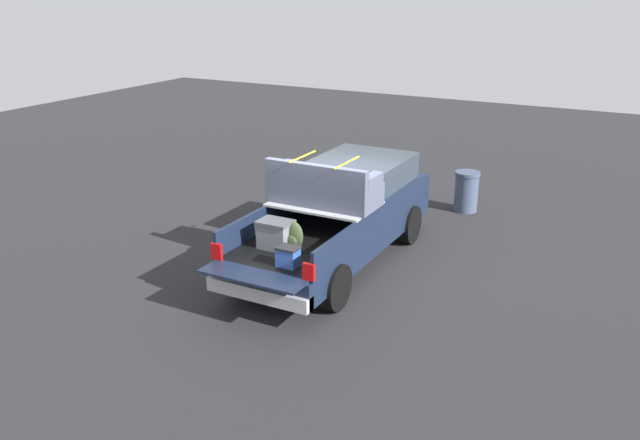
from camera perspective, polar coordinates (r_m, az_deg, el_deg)
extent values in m
plane|color=#262628|center=(13.31, 1.22, -3.69)|extent=(40.00, 40.00, 0.00)
cube|color=#162138|center=(13.07, 1.24, -1.19)|extent=(5.50, 1.92, 0.46)
cube|color=black|center=(12.00, -1.35, -1.89)|extent=(2.80, 1.80, 0.04)
cube|color=#162138|center=(12.37, -5.12, -0.14)|extent=(2.80, 0.06, 0.50)
cube|color=#162138|center=(11.51, 2.68, -1.63)|extent=(2.80, 0.06, 0.50)
cube|color=#162138|center=(13.05, 1.59, 1.01)|extent=(0.06, 1.80, 0.50)
cube|color=#162138|center=(10.69, -5.78, -4.81)|extent=(0.55, 1.80, 0.04)
cube|color=#B2B2B7|center=(12.46, 0.38, 1.41)|extent=(1.25, 1.92, 0.04)
cube|color=#162138|center=(14.07, 3.75, 2.37)|extent=(2.30, 1.92, 0.50)
cube|color=#2D3842|center=(13.83, 3.62, 4.30)|extent=(1.94, 1.76, 0.53)
cube|color=#162138|center=(15.27, 5.85, 3.48)|extent=(0.40, 1.82, 0.38)
cube|color=#B2B2B7|center=(10.96, -5.26, -6.22)|extent=(0.24, 1.92, 0.24)
cube|color=red|center=(11.29, -8.82, -2.68)|extent=(0.06, 0.20, 0.28)
cube|color=red|center=(10.40, -0.97, -4.46)|extent=(0.06, 0.20, 0.28)
cylinder|color=black|center=(14.98, 1.27, 0.74)|extent=(0.82, 0.30, 0.82)
cylinder|color=black|center=(14.32, 7.56, -0.35)|extent=(0.82, 0.30, 0.82)
cylinder|color=black|center=(12.18, -6.23, -4.01)|extent=(0.82, 0.30, 0.82)
cylinder|color=black|center=(11.35, 1.19, -5.72)|extent=(0.82, 0.30, 0.82)
cube|color=slate|center=(11.63, -3.82, -1.34)|extent=(0.40, 0.55, 0.45)
cube|color=#505359|center=(11.54, -3.85, -0.18)|extent=(0.44, 0.59, 0.05)
ellipsoid|color=#384728|center=(11.53, -2.24, -1.34)|extent=(0.20, 0.35, 0.51)
ellipsoid|color=#384728|center=(11.47, -2.51, -1.87)|extent=(0.09, 0.24, 0.22)
cube|color=#3359B2|center=(10.90, -2.75, -3.23)|extent=(0.26, 0.34, 0.30)
cube|color=#262628|center=(10.84, -2.76, -2.40)|extent=(0.28, 0.36, 0.04)
cube|color=#4C5166|center=(12.39, 0.38, 2.42)|extent=(0.89, 2.04, 0.42)
cube|color=#4C5166|center=(11.97, -0.43, 3.83)|extent=(0.16, 2.04, 0.40)
cube|color=#4C5166|center=(12.78, -3.17, 4.42)|extent=(0.65, 0.20, 0.22)
cube|color=#4C5166|center=(11.96, 4.41, 3.32)|extent=(0.65, 0.20, 0.22)
cube|color=yellow|center=(12.44, -1.49, 5.44)|extent=(0.99, 0.03, 0.02)
cube|color=yellow|center=(12.02, 2.33, 4.93)|extent=(0.99, 0.03, 0.02)
cylinder|color=#3F4C66|center=(16.54, 12.39, 2.26)|extent=(0.56, 0.56, 0.90)
cylinder|color=#3F4C66|center=(16.41, 12.51, 3.90)|extent=(0.60, 0.60, 0.08)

